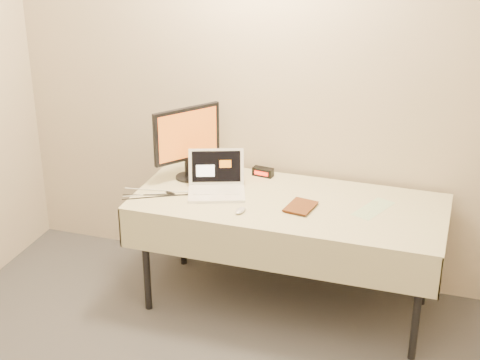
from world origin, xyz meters
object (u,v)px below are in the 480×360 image
(table, at_px, (289,211))
(monitor, at_px, (187,138))
(book, at_px, (289,190))
(laptop, at_px, (216,182))

(table, distance_m, monitor, 0.79)
(table, height_order, book, book)
(laptop, height_order, monitor, monitor)
(monitor, distance_m, book, 0.76)
(monitor, relative_size, book, 2.34)
(table, height_order, monitor, monitor)
(table, height_order, laptop, laptop)
(laptop, relative_size, book, 2.12)
(table, distance_m, book, 0.17)
(table, relative_size, monitor, 3.94)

